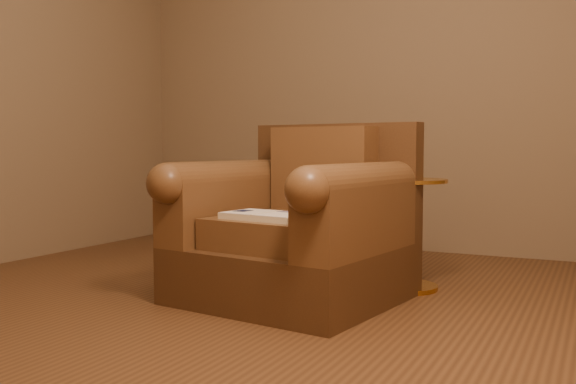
% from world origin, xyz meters
% --- Properties ---
extents(floor, '(4.00, 4.00, 0.00)m').
position_xyz_m(floor, '(0.00, 0.00, 0.00)').
color(floor, brown).
rests_on(floor, ground).
extents(armchair, '(1.14, 1.10, 0.91)m').
position_xyz_m(armchair, '(0.21, 0.22, 0.35)').
color(armchair, '#482D18').
rests_on(armchair, floor).
extents(teddy_bear, '(0.18, 0.20, 0.25)m').
position_xyz_m(teddy_bear, '(0.28, 0.29, 0.53)').
color(teddy_bear, tan).
rests_on(teddy_bear, armchair).
extents(guidebook, '(0.45, 0.31, 0.03)m').
position_xyz_m(guidebook, '(0.18, -0.05, 0.45)').
color(guidebook, beige).
rests_on(guidebook, armchair).
extents(side_table, '(0.44, 0.44, 0.61)m').
position_xyz_m(side_table, '(0.67, 0.67, 0.33)').
color(side_table, '#C38A35').
rests_on(side_table, floor).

